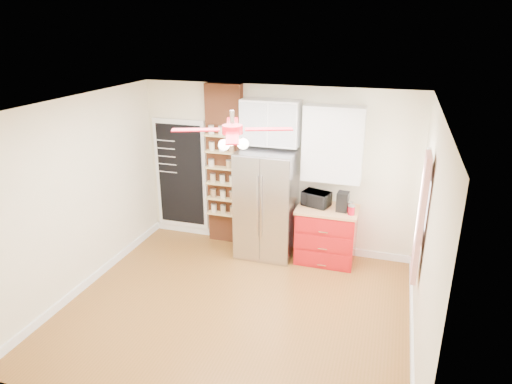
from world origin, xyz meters
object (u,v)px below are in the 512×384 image
(canister_left, at_px, (351,210))
(ceiling_fan, at_px, (232,130))
(pantry_jar_oats, at_px, (211,163))
(red_cabinet, at_px, (326,235))
(fridge, at_px, (266,204))
(toaster_oven, at_px, (316,199))
(coffee_maker, at_px, (343,202))

(canister_left, bearing_deg, ceiling_fan, -129.95)
(pantry_jar_oats, bearing_deg, red_cabinet, -2.33)
(canister_left, bearing_deg, fridge, 176.16)
(canister_left, bearing_deg, pantry_jar_oats, 174.60)
(canister_left, xyz_separation_m, pantry_jar_oats, (-2.32, 0.22, 0.46))
(fridge, height_order, red_cabinet, fridge)
(toaster_oven, bearing_deg, fridge, -155.87)
(fridge, height_order, canister_left, fridge)
(fridge, distance_m, toaster_oven, 0.79)
(ceiling_fan, distance_m, toaster_oven, 2.35)
(red_cabinet, bearing_deg, pantry_jar_oats, 177.67)
(red_cabinet, bearing_deg, ceiling_fan, -118.71)
(toaster_oven, bearing_deg, coffee_maker, 4.46)
(coffee_maker, bearing_deg, fridge, -175.36)
(coffee_maker, relative_size, pantry_jar_oats, 2.56)
(fridge, xyz_separation_m, red_cabinet, (0.97, 0.05, -0.42))
(toaster_oven, relative_size, canister_left, 3.08)
(canister_left, height_order, pantry_jar_oats, pantry_jar_oats)
(red_cabinet, bearing_deg, fridge, -177.05)
(ceiling_fan, bearing_deg, pantry_jar_oats, 120.36)
(canister_left, bearing_deg, coffee_maker, 142.18)
(ceiling_fan, bearing_deg, fridge, 91.76)
(fridge, relative_size, toaster_oven, 4.23)
(ceiling_fan, relative_size, pantry_jar_oats, 12.16)
(fridge, distance_m, coffee_maker, 1.21)
(red_cabinet, height_order, coffee_maker, coffee_maker)
(fridge, distance_m, red_cabinet, 1.06)
(pantry_jar_oats, bearing_deg, ceiling_fan, -59.64)
(pantry_jar_oats, bearing_deg, canister_left, -5.40)
(red_cabinet, xyz_separation_m, ceiling_fan, (-0.92, -1.68, 1.97))
(red_cabinet, height_order, toaster_oven, toaster_oven)
(red_cabinet, xyz_separation_m, coffee_maker, (0.22, -0.03, 0.60))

